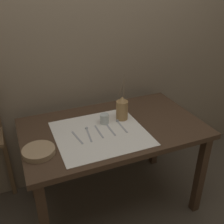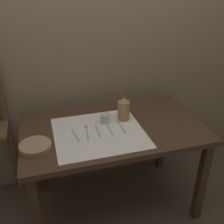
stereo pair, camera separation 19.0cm
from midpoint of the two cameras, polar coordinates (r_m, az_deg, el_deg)
The scene contains 12 objects.
ground_plane at distance 2.45m, azimuth 2.48°, elevation -18.91°, with size 12.00×12.00×0.00m, color brown.
stone_wall_back at distance 2.24m, azimuth -1.11°, elevation 12.82°, with size 7.00×0.06×2.40m.
wooden_table at distance 2.01m, azimuth 2.87°, elevation -5.52°, with size 1.34×0.80×0.77m.
linen_cloth at distance 1.88m, azimuth 0.06°, elevation -4.56°, with size 0.64×0.59×0.00m.
pitcher_with_flowers at distance 2.01m, azimuth 5.25°, elevation 0.52°, with size 0.09×0.09×0.38m.
wooden_bowl at distance 1.75m, azimuth -13.39°, elevation -7.39°, with size 0.21×0.21×0.04m.
glass_tumbler_near at distance 1.98m, azimuth 1.23°, elevation -1.46°, with size 0.07×0.07×0.07m.
fork_inner at distance 1.84m, azimuth -5.07°, elevation -5.18°, with size 0.04×0.18×0.00m.
spoon_outer at distance 1.90m, azimuth -2.72°, elevation -3.87°, with size 0.04×0.19×0.02m.
fork_outer at distance 1.89m, azimuth -0.25°, elevation -4.18°, with size 0.02×0.18×0.00m.
knife_center at distance 1.91m, azimuth 2.35°, elevation -3.84°, with size 0.01×0.18×0.00m.
spoon_inner at distance 1.98m, azimuth 4.42°, elevation -2.58°, with size 0.02×0.19×0.02m.
Camera 2 is at (-0.47, -1.61, 1.78)m, focal length 42.00 mm.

